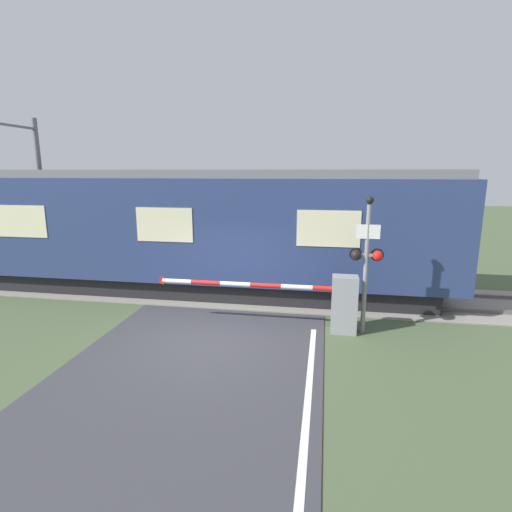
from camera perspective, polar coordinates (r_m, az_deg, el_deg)
name	(u,v)px	position (r m, az deg, el deg)	size (l,w,h in m)	color
ground_plane	(211,340)	(9.44, -6.45, -11.88)	(80.00, 80.00, 0.00)	#475638
track_bed	(243,292)	(12.77, -1.83, -5.22)	(36.00, 3.20, 0.13)	gray
train	(182,230)	(12.88, -10.51, 3.63)	(16.55, 2.79, 3.85)	black
crossing_barrier	(331,302)	(9.78, 10.73, -6.43)	(4.96, 0.44, 1.39)	gray
signal_post	(367,257)	(9.63, 15.52, -0.13)	(0.79, 0.26, 3.26)	gray
catenary_pole	(41,191)	(18.12, -28.38, 8.20)	(0.20, 1.90, 5.80)	slate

